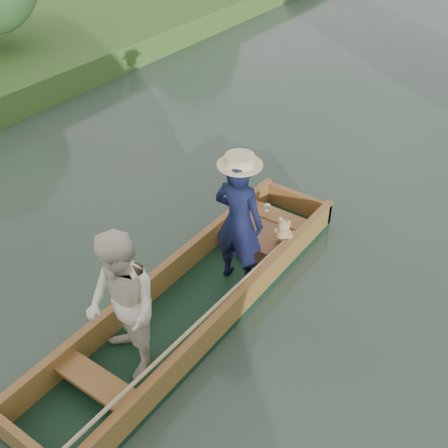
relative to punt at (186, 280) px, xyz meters
The scene contains 2 objects.
ground 0.66m from the punt, 97.91° to the left, with size 120.00×120.00×0.00m, color #283D30.
punt is the anchor object (origin of this frame).
Camera 1 is at (3.12, -3.78, 4.92)m, focal length 45.00 mm.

